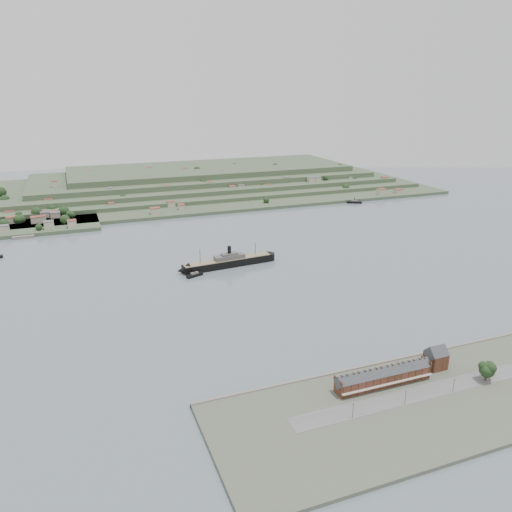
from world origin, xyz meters
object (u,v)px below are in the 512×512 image
object	(u,v)px
gabled_building	(436,358)
terrace_row	(383,376)
tugboat	(195,275)
fig_tree	(488,369)
steamship	(225,262)

from	to	relation	value
gabled_building	terrace_row	bearing A→B (deg)	-173.88
tugboat	fig_tree	distance (m)	239.17
terrace_row	steamship	size ratio (longest dim) A/B	0.59
terrace_row	fig_tree	distance (m)	56.95
gabled_building	tugboat	bearing A→B (deg)	115.16
steamship	fig_tree	size ratio (longest dim) A/B	8.18
terrace_row	tugboat	size ratio (longest dim) A/B	3.65
gabled_building	tugboat	size ratio (longest dim) A/B	0.92
gabled_building	steamship	world-z (taller)	steamship
steamship	tugboat	size ratio (longest dim) A/B	6.16
terrace_row	steamship	distance (m)	211.35
tugboat	terrace_row	bearing A→B (deg)	-74.92
steamship	tugboat	bearing A→B (deg)	-156.69
gabled_building	steamship	distance (m)	214.49
terrace_row	gabled_building	bearing A→B (deg)	6.12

